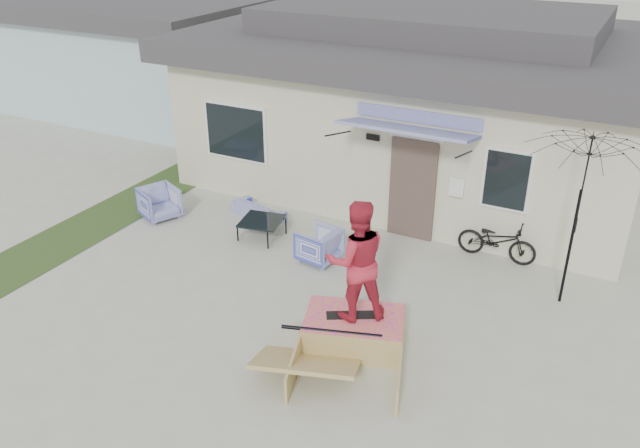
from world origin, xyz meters
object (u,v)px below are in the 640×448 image
at_px(coffee_table, 262,229).
at_px(patio_umbrella, 577,210).
at_px(bicycle, 498,236).
at_px(skate_ramp, 354,331).
at_px(loveseat, 259,207).
at_px(skateboard, 355,314).
at_px(armchair_left, 159,201).
at_px(skater, 356,259).
at_px(armchair_right, 319,244).

relative_size(coffee_table, patio_umbrella, 0.35).
distance_m(bicycle, patio_umbrella, 2.09).
xyz_separation_m(coffee_table, skate_ramp, (3.18, -2.40, 0.05)).
height_order(loveseat, skateboard, skateboard).
height_order(armchair_left, skater, skater).
distance_m(armchair_left, skateboard, 6.02).
xyz_separation_m(bicycle, skateboard, (-1.31, -3.68, 0.05)).
distance_m(loveseat, bicycle, 5.07).
distance_m(coffee_table, skate_ramp, 3.98).
relative_size(loveseat, armchair_left, 1.68).
bearing_deg(skater, skateboard, 180.00).
distance_m(patio_umbrella, skate_ramp, 4.11).
relative_size(armchair_left, patio_umbrella, 0.34).
bearing_deg(patio_umbrella, coffee_table, -176.44).
bearing_deg(skater, patio_umbrella, -171.07).
height_order(loveseat, skater, skater).
bearing_deg(skateboard, patio_umbrella, 16.39).
height_order(coffee_table, skate_ramp, skate_ramp).
height_order(armchair_left, armchair_right, armchair_left).
distance_m(loveseat, armchair_left, 2.16).
relative_size(patio_umbrella, skate_ramp, 1.13).
xyz_separation_m(loveseat, armchair_right, (2.04, -1.08, 0.11)).
height_order(coffee_table, skater, skater).
xyz_separation_m(loveseat, patio_umbrella, (6.40, -0.41, 1.50)).
relative_size(coffee_table, skater, 0.42).
distance_m(armchair_left, patio_umbrella, 8.44).
distance_m(armchair_left, armchair_right, 3.95).
distance_m(skateboard, skater, 0.98).
bearing_deg(skateboard, coffee_table, 114.39).
relative_size(loveseat, patio_umbrella, 0.57).
bearing_deg(skater, bicycle, -146.11).
bearing_deg(armchair_left, patio_umbrella, -61.14).
relative_size(armchair_left, skateboard, 0.88).
bearing_deg(skate_ramp, armchair_left, 141.11).
xyz_separation_m(loveseat, coffee_table, (0.56, -0.77, -0.05)).
height_order(loveseat, armchair_left, armchair_left).
bearing_deg(skate_ramp, skater, 90.00).
bearing_deg(armchair_right, bicycle, 127.82).
height_order(armchair_right, skater, skater).
bearing_deg(armchair_right, skater, 48.82).
height_order(loveseat, armchair_right, armchair_right).
bearing_deg(bicycle, armchair_left, 103.39).
distance_m(loveseat, armchair_right, 2.31).
distance_m(armchair_left, skate_ramp, 6.06).
distance_m(skate_ramp, skater, 1.26).
xyz_separation_m(skate_ramp, skateboard, (-0.02, 0.05, 0.28)).
relative_size(armchair_right, bicycle, 0.48).
relative_size(bicycle, patio_umbrella, 0.67).
xyz_separation_m(skateboard, skater, (0.00, 0.00, 0.98)).
bearing_deg(patio_umbrella, armchair_right, -171.32).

